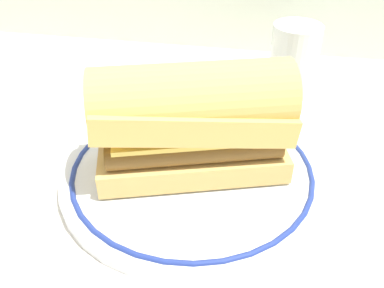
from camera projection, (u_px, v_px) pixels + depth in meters
The scene contains 4 objects.
ground_plane at pixel (198, 181), 0.46m from camera, with size 1.50×1.50×0.00m, color silver.
plate at pixel (192, 171), 0.47m from camera, with size 0.29×0.29×0.01m.
sausage_sandwich at pixel (192, 119), 0.42m from camera, with size 0.22×0.14×0.12m.
drinking_glass at pixel (293, 64), 0.61m from camera, with size 0.07×0.07×0.10m.
Camera 1 is at (0.06, -0.35, 0.30)m, focal length 38.55 mm.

